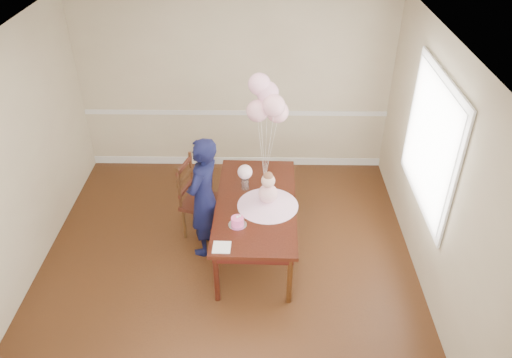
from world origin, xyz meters
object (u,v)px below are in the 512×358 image
dining_table_top (256,204)px  woman (204,198)px  dining_chair_seat (202,202)px  birthday_cake (237,221)px

dining_table_top → woman: bearing=-178.1°
dining_chair_seat → birthday_cake: bearing=-40.4°
dining_table_top → birthday_cake: bearing=-114.0°
birthday_cake → dining_chair_seat: size_ratio=0.31×
dining_chair_seat → woman: woman is taller
birthday_cake → woman: (-0.41, 0.41, 0.02)m
dining_table_top → dining_chair_seat: 0.78m
dining_table_top → woman: size_ratio=1.21×
birthday_cake → woman: bearing=135.2°
dining_table_top → dining_chair_seat: size_ratio=4.11×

